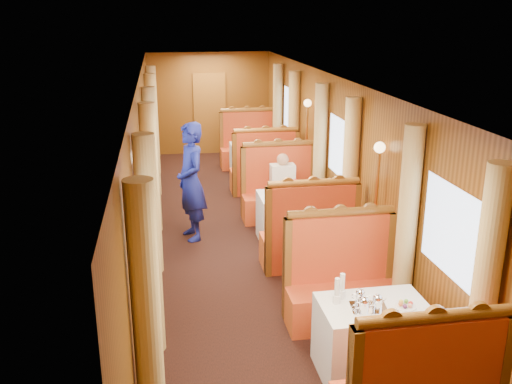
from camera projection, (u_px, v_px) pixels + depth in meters
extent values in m
cube|color=brown|center=(210.00, 114.00, 14.21)|extent=(0.80, 0.04, 2.00)
cube|color=white|center=(372.00, 339.00, 5.62)|extent=(1.05, 0.72, 0.75)
cube|color=#B31F13|center=(430.00, 367.00, 4.38)|extent=(1.30, 0.12, 0.80)
cylinder|color=brown|center=(436.00, 317.00, 4.25)|extent=(1.23, 0.10, 0.10)
cube|color=#B31F13|center=(342.00, 305.00, 6.56)|extent=(1.30, 0.55, 0.45)
cube|color=#B31F13|center=(339.00, 248.00, 6.57)|extent=(1.30, 0.12, 0.80)
cylinder|color=brown|center=(341.00, 212.00, 6.44)|extent=(1.23, 0.10, 0.10)
cube|color=white|center=(293.00, 217.00, 8.91)|extent=(1.05, 0.72, 0.75)
cube|color=#B31F13|center=(307.00, 250.00, 8.06)|extent=(1.30, 0.55, 0.45)
cube|color=#B31F13|center=(313.00, 214.00, 7.67)|extent=(1.30, 0.12, 0.80)
cylinder|color=brown|center=(314.00, 183.00, 7.53)|extent=(1.23, 0.10, 0.10)
cube|color=#B31F13|center=(280.00, 207.00, 9.85)|extent=(1.30, 0.55, 0.45)
cube|color=#B31F13|center=(278.00, 169.00, 9.86)|extent=(1.30, 0.12, 0.80)
cylinder|color=brown|center=(278.00, 144.00, 9.72)|extent=(1.23, 0.10, 0.10)
cube|color=white|center=(256.00, 161.00, 12.20)|extent=(1.05, 0.72, 0.75)
cube|color=#B31F13|center=(264.00, 181.00, 11.35)|extent=(1.30, 0.55, 0.45)
cube|color=#B31F13|center=(266.00, 153.00, 10.96)|extent=(1.30, 0.12, 0.80)
cylinder|color=brown|center=(266.00, 130.00, 10.82)|extent=(1.23, 0.10, 0.10)
cube|color=#B31F13|center=(249.00, 157.00, 13.13)|extent=(1.30, 0.55, 0.45)
cube|color=#B31F13|center=(247.00, 129.00, 13.15)|extent=(1.30, 0.12, 0.80)
cylinder|color=brown|center=(247.00, 110.00, 13.01)|extent=(1.23, 0.10, 0.10)
cube|color=silver|center=(369.00, 308.00, 5.44)|extent=(0.37, 0.31, 0.01)
cylinder|color=white|center=(405.00, 306.00, 5.47)|extent=(0.21, 0.21, 0.01)
cylinder|color=white|center=(337.00, 299.00, 5.53)|extent=(0.08, 0.08, 0.08)
cylinder|color=white|center=(337.00, 287.00, 5.49)|extent=(0.05, 0.05, 0.18)
cylinder|color=white|center=(342.00, 294.00, 5.63)|extent=(0.08, 0.08, 0.08)
cylinder|color=white|center=(342.00, 282.00, 5.59)|extent=(0.05, 0.05, 0.18)
cylinder|color=silver|center=(295.00, 191.00, 8.76)|extent=(0.06, 0.06, 0.14)
cylinder|color=silver|center=(255.00, 141.00, 12.10)|extent=(0.06, 0.06, 0.14)
cylinder|color=tan|center=(147.00, 328.00, 4.31)|extent=(0.22, 0.22, 2.35)
cylinder|color=tan|center=(150.00, 247.00, 5.78)|extent=(0.22, 0.22, 2.35)
cylinder|color=tan|center=(484.00, 299.00, 4.74)|extent=(0.22, 0.22, 2.35)
cylinder|color=tan|center=(406.00, 231.00, 6.21)|extent=(0.22, 0.22, 2.35)
cylinder|color=tan|center=(151.00, 190.00, 7.60)|extent=(0.22, 0.22, 2.35)
cylinder|color=tan|center=(152.00, 161.00, 9.06)|extent=(0.22, 0.22, 2.35)
cylinder|color=tan|center=(350.00, 181.00, 8.03)|extent=(0.22, 0.22, 2.35)
cylinder|color=tan|center=(320.00, 154.00, 9.50)|extent=(0.22, 0.22, 2.35)
cylinder|color=tan|center=(153.00, 136.00, 10.89)|extent=(0.22, 0.22, 2.35)
cylinder|color=tan|center=(153.00, 121.00, 12.35)|extent=(0.22, 0.22, 2.35)
cylinder|color=tan|center=(293.00, 131.00, 11.32)|extent=(0.22, 0.22, 2.35)
cylinder|color=tan|center=(278.00, 117.00, 12.78)|extent=(0.22, 0.22, 2.35)
cylinder|color=#BF8C3F|center=(150.00, 235.00, 6.76)|extent=(0.04, 0.04, 1.85)
sphere|color=#FFD18C|center=(145.00, 157.00, 6.47)|extent=(0.14, 0.14, 0.14)
cylinder|color=#BF8C3F|center=(375.00, 221.00, 7.20)|extent=(0.04, 0.04, 1.85)
sphere|color=#FFD18C|center=(380.00, 147.00, 6.91)|extent=(0.14, 0.14, 0.14)
cylinder|color=#BF8C3F|center=(152.00, 161.00, 10.05)|extent=(0.04, 0.04, 1.85)
sphere|color=#FFD18C|center=(149.00, 107.00, 9.76)|extent=(0.14, 0.14, 0.14)
cylinder|color=#BF8C3F|center=(306.00, 155.00, 10.49)|extent=(0.04, 0.04, 1.85)
sphere|color=#FFD18C|center=(308.00, 103.00, 10.20)|extent=(0.14, 0.14, 0.14)
imported|color=navy|center=(191.00, 182.00, 8.83)|extent=(0.60, 0.77, 1.86)
cube|color=beige|center=(282.00, 180.00, 9.53)|extent=(0.40, 0.24, 0.55)
sphere|color=tan|center=(283.00, 160.00, 9.42)|extent=(0.20, 0.20, 0.20)
cube|color=beige|center=(284.00, 197.00, 9.44)|extent=(0.36, 0.30, 0.14)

